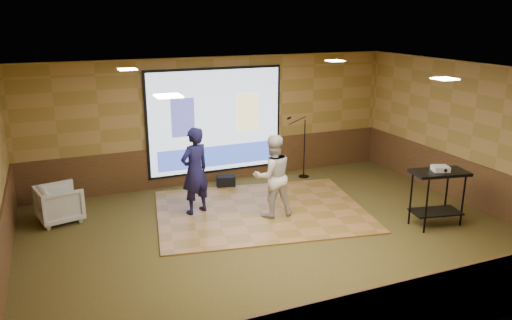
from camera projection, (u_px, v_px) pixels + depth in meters
name	position (u px, v px, depth m)	size (l,w,h in m)	color
ground	(276.00, 237.00, 9.19)	(9.00, 9.00, 0.00)	#2C3719
room_shell	(277.00, 126.00, 8.60)	(9.04, 7.04, 3.02)	#A17D43
wainscot_back	(216.00, 162.00, 12.14)	(9.00, 0.04, 0.95)	#452A17
wainscot_front	(397.00, 316.00, 5.98)	(9.00, 0.04, 0.95)	#452A17
wainscot_left	(2.00, 257.00, 7.41)	(0.04, 7.00, 0.95)	#452A17
wainscot_right	(465.00, 182.00, 10.70)	(0.04, 7.00, 0.95)	#452A17
projector_screen	(216.00, 122.00, 11.82)	(3.32, 0.06, 2.52)	black
downlight_nw	(127.00, 69.00, 9.13)	(0.32, 0.32, 0.02)	#FFECBF
downlight_ne	(335.00, 61.00, 10.75)	(0.32, 0.32, 0.02)	#FFECBF
downlight_sw	(168.00, 96.00, 6.21)	(0.32, 0.32, 0.02)	#FFECBF
downlight_se	(445.00, 79.00, 7.83)	(0.32, 0.32, 0.02)	#FFECBF
dance_floor	(261.00, 211.00, 10.37)	(4.23, 3.23, 0.03)	#A16B3B
player_left	(195.00, 171.00, 10.00)	(0.65, 0.43, 1.78)	#161541
player_right	(273.00, 176.00, 9.86)	(0.81, 0.63, 1.67)	beige
av_table	(438.00, 186.00, 9.49)	(1.04, 0.55, 1.10)	black
projector	(440.00, 169.00, 9.39)	(0.30, 0.25, 0.10)	white
mic_stand	(302.00, 158.00, 12.39)	(0.62, 0.25, 1.58)	black
banquet_chair	(60.00, 204.00, 9.79)	(0.78, 0.80, 0.73)	gray
duffel_bag	(226.00, 181.00, 11.80)	(0.43, 0.29, 0.27)	black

